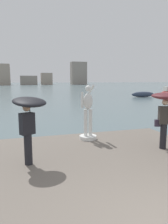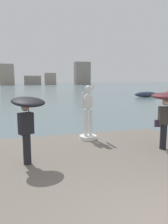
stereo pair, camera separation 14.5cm
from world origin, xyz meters
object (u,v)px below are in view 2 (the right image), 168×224
statue_white_figure (88,117)px  onlooker_left (28,113)px  boat_near (146,94)px  onlooker_right (168,103)px

statue_white_figure → onlooker_left: 3.06m
boat_near → onlooker_left: bearing=-128.2°
statue_white_figure → boat_near: size_ratio=0.54×
onlooker_left → boat_near: 30.62m
onlooker_right → boat_near: 28.00m
statue_white_figure → onlooker_right: bearing=-39.9°
onlooker_left → onlooker_right: 4.58m
boat_near → statue_white_figure: bearing=-126.8°
statue_white_figure → onlooker_right: (2.24, -1.87, 0.69)m
statue_white_figure → boat_near: statue_white_figure is taller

